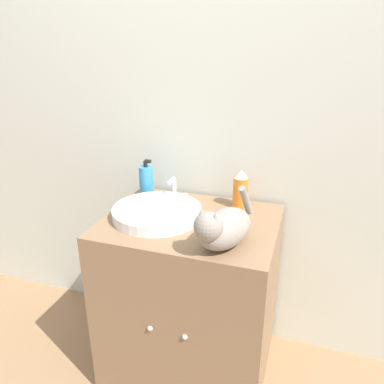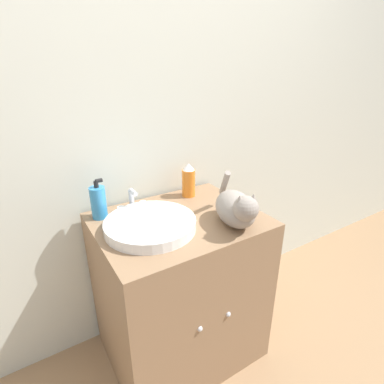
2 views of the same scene
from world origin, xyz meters
The scene contains 7 objects.
wall_back centered at (0.00, 0.64, 1.25)m, with size 6.00×0.05×2.50m.
vanity_cabinet centered at (0.00, 0.30, 0.40)m, with size 0.75×0.61×0.81m.
sink_basin centered at (-0.15, 0.28, 0.83)m, with size 0.39×0.39×0.05m.
faucet centered at (-0.15, 0.48, 0.86)m, with size 0.14×0.08×0.12m.
cat centered at (0.19, 0.12, 0.89)m, with size 0.24×0.36×0.20m.
soap_bottle centered at (-0.30, 0.50, 0.89)m, with size 0.07×0.07×0.19m.
spray_bottle centered at (0.18, 0.50, 0.90)m, with size 0.07×0.07×0.18m.
Camera 2 is at (-0.59, -0.77, 1.46)m, focal length 28.00 mm.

